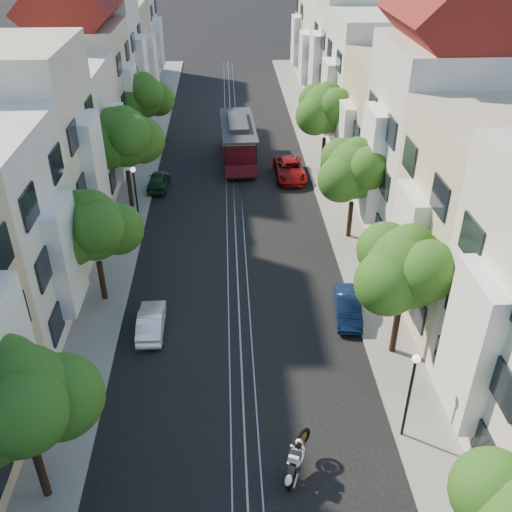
{
  "coord_description": "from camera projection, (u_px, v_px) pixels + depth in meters",
  "views": [
    {
      "loc": [
        -0.36,
        -11.33,
        18.26
      ],
      "look_at": [
        0.99,
        14.5,
        2.2
      ],
      "focal_mm": 40.0,
      "sensor_mm": 36.0,
      "label": 1
    }
  ],
  "objects": [
    {
      "name": "tree_w_d",
      "position": [
        144.0,
        97.0,
        47.04
      ],
      "size": [
        4.84,
        3.99,
        6.52
      ],
      "color": "black",
      "rests_on": "ground"
    },
    {
      "name": "townhouses_west",
      "position": [
        62.0,
        125.0,
        39.73
      ],
      "size": [
        7.75,
        72.0,
        11.76
      ],
      "color": "silver",
      "rests_on": "ground"
    },
    {
      "name": "lamp_west",
      "position": [
        135.0,
        188.0,
        36.14
      ],
      "size": [
        0.32,
        0.32,
        4.16
      ],
      "color": "black",
      "rests_on": "ground"
    },
    {
      "name": "lane_line",
      "position": [
        234.0,
        187.0,
        43.01
      ],
      "size": [
        0.08,
        80.0,
        0.01
      ],
      "primitive_type": "cube",
      "color": "tan",
      "rests_on": "ground"
    },
    {
      "name": "rail_left",
      "position": [
        226.0,
        187.0,
        42.99
      ],
      "size": [
        0.06,
        80.0,
        0.02
      ],
      "primitive_type": "cube",
      "color": "gray",
      "rests_on": "ground"
    },
    {
      "name": "parked_car_w_mid",
      "position": [
        151.0,
        321.0,
        28.29
      ],
      "size": [
        1.28,
        3.52,
        1.15
      ],
      "primitive_type": "imported",
      "rotation": [
        0.0,
        0.0,
        3.16
      ],
      "color": "white",
      "rests_on": "ground"
    },
    {
      "name": "rail_slot",
      "position": [
        234.0,
        187.0,
        43.01
      ],
      "size": [
        0.06,
        80.0,
        0.02
      ],
      "primitive_type": "cube",
      "color": "gray",
      "rests_on": "ground"
    },
    {
      "name": "rail_right",
      "position": [
        241.0,
        187.0,
        43.03
      ],
      "size": [
        0.06,
        80.0,
        0.02
      ],
      "primitive_type": "cube",
      "color": "gray",
      "rests_on": "ground"
    },
    {
      "name": "sidewalk_west",
      "position": [
        137.0,
        188.0,
        42.66
      ],
      "size": [
        2.5,
        80.0,
        0.12
      ],
      "primitive_type": "cube",
      "color": "gray",
      "rests_on": "ground"
    },
    {
      "name": "tree_w_c",
      "position": [
        124.0,
        139.0,
        37.46
      ],
      "size": [
        5.13,
        4.28,
        7.09
      ],
      "color": "black",
      "rests_on": "ground"
    },
    {
      "name": "lamp_east",
      "position": [
        411.0,
        384.0,
        21.44
      ],
      "size": [
        0.32,
        0.32,
        4.16
      ],
      "color": "black",
      "rests_on": "ground"
    },
    {
      "name": "sidewalk_east",
      "position": [
        329.0,
        184.0,
        43.31
      ],
      "size": [
        2.5,
        80.0,
        0.12
      ],
      "primitive_type": "cube",
      "color": "gray",
      "rests_on": "ground"
    },
    {
      "name": "townhouses_east",
      "position": [
        398.0,
        118.0,
        40.74
      ],
      "size": [
        7.75,
        72.0,
        12.0
      ],
      "color": "beige",
      "rests_on": "ground"
    },
    {
      "name": "cable_car",
      "position": [
        238.0,
        139.0,
        46.2
      ],
      "size": [
        2.94,
        8.6,
        3.28
      ],
      "rotation": [
        0.0,
        0.0,
        0.03
      ],
      "color": "black",
      "rests_on": "ground"
    },
    {
      "name": "parked_car_e_far",
      "position": [
        290.0,
        169.0,
        44.14
      ],
      "size": [
        2.34,
        4.91,
        1.35
      ],
      "primitive_type": "imported",
      "rotation": [
        0.0,
        0.0,
        0.02
      ],
      "color": "maroon",
      "rests_on": "ground"
    },
    {
      "name": "tree_e_b",
      "position": [
        407.0,
        269.0,
        24.7
      ],
      "size": [
        4.93,
        4.08,
        6.68
      ],
      "color": "black",
      "rests_on": "ground"
    },
    {
      "name": "tree_w_b",
      "position": [
        94.0,
        229.0,
        28.48
      ],
      "size": [
        4.72,
        3.87,
        6.27
      ],
      "color": "black",
      "rests_on": "ground"
    },
    {
      "name": "parked_car_w_far",
      "position": [
        158.0,
        180.0,
        42.55
      ],
      "size": [
        1.59,
        3.68,
        1.23
      ],
      "primitive_type": "imported",
      "rotation": [
        0.0,
        0.0,
        3.1
      ],
      "color": "#15361C",
      "rests_on": "ground"
    },
    {
      "name": "tree_w_a",
      "position": [
        22.0,
        403.0,
        18.12
      ],
      "size": [
        4.93,
        4.08,
        6.68
      ],
      "color": "black",
      "rests_on": "ground"
    },
    {
      "name": "tree_e_c",
      "position": [
        356.0,
        171.0,
        34.1
      ],
      "size": [
        4.84,
        3.99,
        6.52
      ],
      "color": "black",
      "rests_on": "ground"
    },
    {
      "name": "tree_e_d",
      "position": [
        327.0,
        110.0,
        43.29
      ],
      "size": [
        5.01,
        4.16,
        6.85
      ],
      "color": "black",
      "rests_on": "ground"
    },
    {
      "name": "sportbike_rider",
      "position": [
        296.0,
        457.0,
        21.02
      ],
      "size": [
        1.17,
        2.14,
        1.6
      ],
      "rotation": [
        0.0,
        0.0,
        -0.39
      ],
      "color": "black",
      "rests_on": "ground"
    },
    {
      "name": "parked_car_e_mid",
      "position": [
        348.0,
        306.0,
        29.31
      ],
      "size": [
        1.65,
        3.73,
        1.19
      ],
      "primitive_type": "imported",
      "rotation": [
        0.0,
        0.0,
        -0.11
      ],
      "color": "#0C1A3C",
      "rests_on": "ground"
    },
    {
      "name": "ground",
      "position": [
        234.0,
        187.0,
        43.02
      ],
      "size": [
        200.0,
        200.0,
        0.0
      ],
      "primitive_type": "plane",
      "color": "black",
      "rests_on": "ground"
    }
  ]
}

